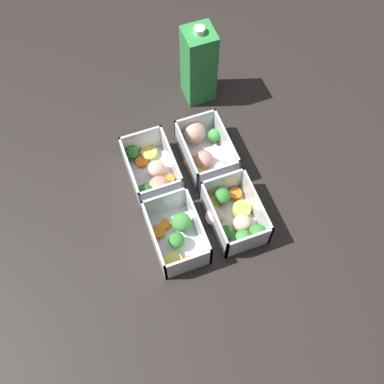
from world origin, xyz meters
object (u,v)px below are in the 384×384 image
at_px(juice_carton, 199,65).
at_px(container_far_right, 234,218).
at_px(container_near_left, 152,173).
at_px(container_far_left, 204,150).
at_px(container_near_right, 177,235).

bearing_deg(juice_carton, container_far_right, -8.68).
xyz_separation_m(container_near_left, juice_carton, (-0.19, 0.18, 0.07)).
bearing_deg(container_far_right, container_far_left, 179.28).
distance_m(container_near_left, container_far_right, 0.20).
bearing_deg(container_far_left, juice_carton, 163.70).
height_order(container_far_left, juice_carton, juice_carton).
height_order(container_near_left, container_near_right, same).
height_order(container_near_left, container_far_left, same).
bearing_deg(container_near_right, juice_carton, 152.95).
distance_m(container_near_right, juice_carton, 0.39).
bearing_deg(container_far_right, juice_carton, 171.32).
relative_size(container_far_left, container_far_right, 1.14).
relative_size(container_near_right, container_far_left, 0.89).
height_order(container_near_right, container_far_right, same).
bearing_deg(container_near_right, container_near_left, -178.97).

